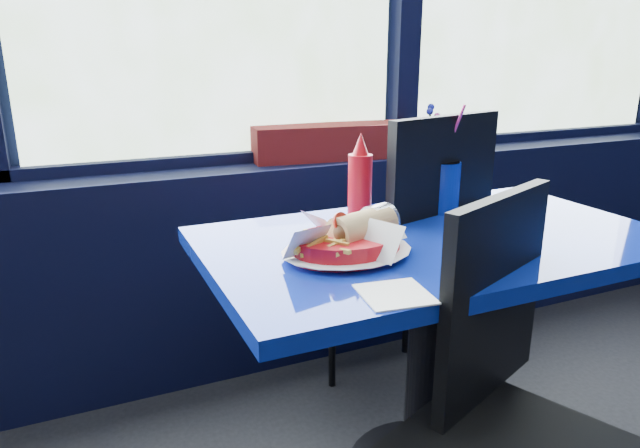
{
  "coord_description": "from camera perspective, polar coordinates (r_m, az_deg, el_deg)",
  "views": [
    {
      "loc": [
        -0.55,
        0.84,
        1.21
      ],
      "look_at": [
        -0.04,
        1.98,
        0.83
      ],
      "focal_mm": 32.0,
      "sensor_mm": 36.0,
      "label": 1
    }
  ],
  "objects": [
    {
      "name": "soda_cup",
      "position": [
        1.73,
        12.26,
        3.77
      ],
      "size": [
        0.09,
        0.09,
        0.32
      ],
      "rotation": [
        0.0,
        0.0,
        0.12
      ],
      "color": "navy",
      "rests_on": "near_table"
    },
    {
      "name": "flower_vase",
      "position": [
        2.47,
        11.07,
        8.46
      ],
      "size": [
        0.11,
        0.11,
        0.2
      ],
      "rotation": [
        0.0,
        0.0,
        0.16
      ],
      "color": "silver",
      "rests_on": "window_sill"
    },
    {
      "name": "chair_near_front",
      "position": [
        1.27,
        17.98,
        -16.12
      ],
      "size": [
        0.55,
        0.55,
        0.93
      ],
      "rotation": [
        0.0,
        0.0,
        0.39
      ],
      "color": "black",
      "rests_on": "ground"
    },
    {
      "name": "ketchup_bottle",
      "position": [
        1.59,
        4.01,
        4.12
      ],
      "size": [
        0.07,
        0.07,
        0.25
      ],
      "color": "#B60C15",
      "rests_on": "near_table"
    },
    {
      "name": "window_sill",
      "position": [
        2.26,
        -8.33,
        -4.34
      ],
      "size": [
        5.0,
        0.26,
        0.8
      ],
      "primitive_type": "cube",
      "color": "black",
      "rests_on": "ground"
    },
    {
      "name": "near_table",
      "position": [
        1.58,
        11.18,
        -7.47
      ],
      "size": [
        1.2,
        0.7,
        0.75
      ],
      "color": "black",
      "rests_on": "ground"
    },
    {
      "name": "napkin",
      "position": [
        1.14,
        7.51,
        -6.97
      ],
      "size": [
        0.15,
        0.15,
        0.0
      ],
      "primitive_type": "cube",
      "rotation": [
        0.0,
        0.0,
        -0.14
      ],
      "color": "white",
      "rests_on": "near_table"
    },
    {
      "name": "food_basket",
      "position": [
        1.33,
        2.92,
        -1.67
      ],
      "size": [
        0.29,
        0.29,
        0.1
      ],
      "rotation": [
        0.0,
        0.0,
        -0.13
      ],
      "color": "#B60C15",
      "rests_on": "near_table"
    },
    {
      "name": "planter_box",
      "position": [
        2.29,
        1.68,
        8.27
      ],
      "size": [
        0.69,
        0.24,
        0.13
      ],
      "primitive_type": "cube",
      "rotation": [
        0.0,
        0.0,
        -0.11
      ],
      "color": "maroon",
      "rests_on": "window_sill"
    },
    {
      "name": "chair_near_back",
      "position": [
        1.9,
        10.35,
        -2.24
      ],
      "size": [
        0.57,
        0.57,
        1.04
      ],
      "rotation": [
        0.0,
        0.0,
        3.4
      ],
      "color": "black",
      "rests_on": "ground"
    }
  ]
}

